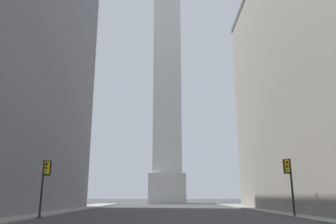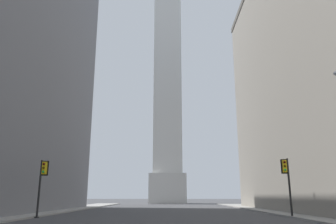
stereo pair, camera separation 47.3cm
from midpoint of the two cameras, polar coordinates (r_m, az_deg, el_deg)
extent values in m
cube|color=gray|center=(32.82, -26.42, -16.07)|extent=(5.00, 97.25, 0.15)
cube|color=gray|center=(32.45, 24.86, -16.27)|extent=(5.00, 97.25, 0.15)
cube|color=silver|center=(81.51, -0.38, -13.22)|extent=(8.80, 8.80, 7.00)
cube|color=silver|center=(87.95, -0.34, 7.72)|extent=(7.04, 7.04, 55.88)
cylinder|color=black|center=(31.92, 20.34, -12.22)|extent=(0.18, 0.18, 5.15)
cylinder|color=#262626|center=(31.96, 20.74, -16.74)|extent=(0.40, 0.40, 0.10)
cube|color=yellow|center=(31.92, 19.55, -8.90)|extent=(0.38, 0.38, 1.10)
cube|color=black|center=(32.09, 19.48, -8.93)|extent=(0.58, 0.10, 1.32)
sphere|color=#410907|center=(31.76, 19.57, -8.26)|extent=(0.22, 0.22, 0.22)
sphere|color=#483506|center=(31.73, 19.62, -8.87)|extent=(0.22, 0.22, 0.22)
sphere|color=green|center=(31.71, 19.67, -9.48)|extent=(0.22, 0.22, 0.22)
cylinder|color=black|center=(31.63, -21.57, -12.28)|extent=(0.18, 0.18, 4.97)
cylinder|color=#262626|center=(31.68, -21.99, -16.66)|extent=(0.40, 0.40, 0.10)
cube|color=yellow|center=(31.61, -20.78, -9.10)|extent=(0.38, 0.38, 1.10)
cube|color=black|center=(31.77, -20.63, -9.13)|extent=(0.58, 0.10, 1.32)
sphere|color=#410907|center=(31.47, -20.88, -8.44)|extent=(0.22, 0.22, 0.22)
sphere|color=#483506|center=(31.44, -20.93, -9.06)|extent=(0.22, 0.22, 0.22)
sphere|color=green|center=(31.42, -20.99, -9.68)|extent=(0.22, 0.22, 0.22)
camera|label=1|loc=(0.24, -90.23, 0.06)|focal=35.00mm
camera|label=2|loc=(0.24, 89.77, -0.06)|focal=35.00mm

